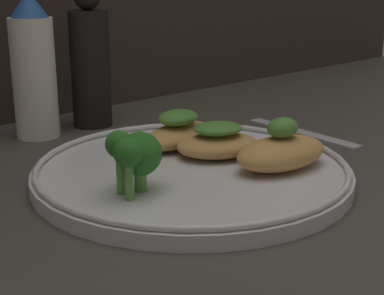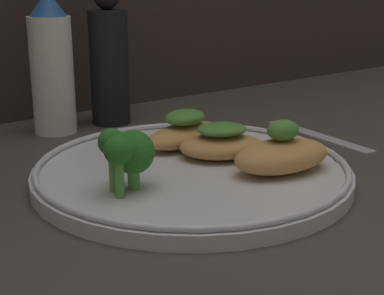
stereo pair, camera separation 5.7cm
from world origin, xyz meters
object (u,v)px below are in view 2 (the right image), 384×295
Objects in this scene: broccoli_bunch at (127,152)px; pepper_grinder at (109,62)px; sauce_bottle at (52,66)px; plate at (192,171)px.

pepper_grinder is at bearing 64.42° from broccoli_bunch.
pepper_grinder is (7.99, 0.00, -0.21)cm from sauce_bottle.
plate is 26.06cm from pepper_grinder.
broccoli_bunch is at bearing -115.58° from pepper_grinder.
sauce_bottle reaches higher than plate.
broccoli_bunch is at bearing -167.13° from plate.
pepper_grinder is at bearing 0.00° from sauce_bottle.
plate is 26.01cm from sauce_bottle.
plate is at bearing -81.62° from sauce_bottle.
plate is at bearing -100.05° from pepper_grinder.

